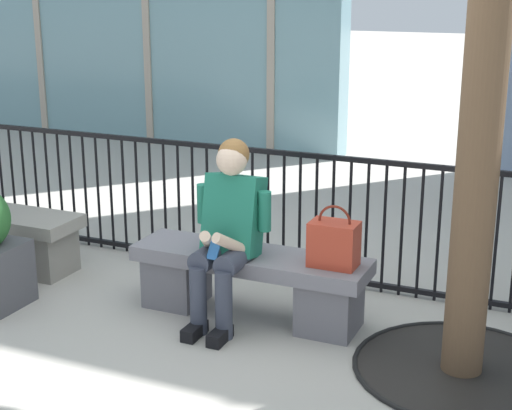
{
  "coord_description": "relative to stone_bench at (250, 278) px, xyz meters",
  "views": [
    {
      "loc": [
        1.97,
        -4.36,
        2.17
      ],
      "look_at": [
        0.0,
        0.1,
        0.75
      ],
      "focal_mm": 54.09,
      "sensor_mm": 36.0,
      "label": 1
    }
  ],
  "objects": [
    {
      "name": "ground_plane",
      "position": [
        0.0,
        0.0,
        -0.27
      ],
      "size": [
        60.0,
        60.0,
        0.0
      ],
      "primitive_type": "plane",
      "color": "#B2ADA3"
    },
    {
      "name": "plaza_railing",
      "position": [
        -0.0,
        0.76,
        0.23
      ],
      "size": [
        8.08,
        0.04,
        0.98
      ],
      "color": "black",
      "rests_on": "ground"
    },
    {
      "name": "handbag_on_bench",
      "position": [
        0.58,
        -0.01,
        0.33
      ],
      "size": [
        0.3,
        0.19,
        0.4
      ],
      "color": "#B23823",
      "rests_on": "stone_bench"
    },
    {
      "name": "stone_bench",
      "position": [
        0.0,
        0.0,
        0.0
      ],
      "size": [
        1.6,
        0.44,
        0.45
      ],
      "color": "slate",
      "rests_on": "ground"
    },
    {
      "name": "seated_person_with_phone",
      "position": [
        -0.1,
        -0.13,
        0.38
      ],
      "size": [
        0.52,
        0.66,
        1.21
      ],
      "color": "#383D4C",
      "rests_on": "ground"
    }
  ]
}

